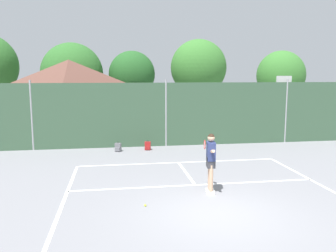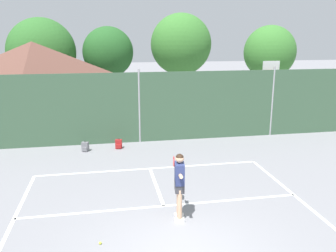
{
  "view_description": "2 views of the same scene",
  "coord_description": "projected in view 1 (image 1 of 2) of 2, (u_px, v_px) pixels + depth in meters",
  "views": [
    {
      "loc": [
        -2.61,
        -8.41,
        3.62
      ],
      "look_at": [
        -0.35,
        6.06,
        1.46
      ],
      "focal_mm": 37.39,
      "sensor_mm": 36.0,
      "label": 1
    },
    {
      "loc": [
        -1.56,
        -6.7,
        4.78
      ],
      "look_at": [
        0.78,
        6.02,
        1.47
      ],
      "focal_mm": 37.62,
      "sensor_mm": 36.0,
      "label": 2
    }
  ],
  "objects": [
    {
      "name": "clubhouse_building",
      "position": [
        70.0,
        96.0,
        21.2
      ],
      "size": [
        6.58,
        5.32,
        4.51
      ],
      "color": "beige",
      "rests_on": "ground"
    },
    {
      "name": "chainlink_fence",
      "position": [
        166.0,
        115.0,
        17.71
      ],
      "size": [
        26.09,
        0.09,
        3.37
      ],
      "color": "#38563D",
      "rests_on": "ground"
    },
    {
      "name": "backpack_grey",
      "position": [
        118.0,
        147.0,
        16.59
      ],
      "size": [
        0.32,
        0.31,
        0.46
      ],
      "color": "slate",
      "rests_on": "ground"
    },
    {
      "name": "ground_plane",
      "position": [
        217.0,
        214.0,
        9.14
      ],
      "size": [
        120.0,
        120.0,
        0.0
      ],
      "primitive_type": "plane",
      "color": "gray"
    },
    {
      "name": "basketball_hoop",
      "position": [
        283.0,
        98.0,
        19.92
      ],
      "size": [
        0.9,
        0.67,
        3.55
      ],
      "color": "#284CB2",
      "rests_on": "ground"
    },
    {
      "name": "tennis_ball",
      "position": [
        145.0,
        205.0,
        9.68
      ],
      "size": [
        0.07,
        0.07,
        0.07
      ],
      "primitive_type": "sphere",
      "color": "#CCE033",
      "rests_on": "ground"
    },
    {
      "name": "tennis_player",
      "position": [
        211.0,
        158.0,
        10.65
      ],
      "size": [
        0.31,
        1.44,
        1.85
      ],
      "color": "silver",
      "rests_on": "ground"
    },
    {
      "name": "treeline_backdrop",
      "position": [
        124.0,
        71.0,
        27.59
      ],
      "size": [
        27.97,
        4.3,
        6.66
      ],
      "color": "brown",
      "rests_on": "ground"
    },
    {
      "name": "backpack_red",
      "position": [
        148.0,
        146.0,
        16.92
      ],
      "size": [
        0.31,
        0.28,
        0.46
      ],
      "color": "maroon",
      "rests_on": "ground"
    },
    {
      "name": "court_markings",
      "position": [
        210.0,
        205.0,
        9.77
      ],
      "size": [
        8.3,
        11.1,
        0.01
      ],
      "color": "white",
      "rests_on": "ground"
    }
  ]
}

